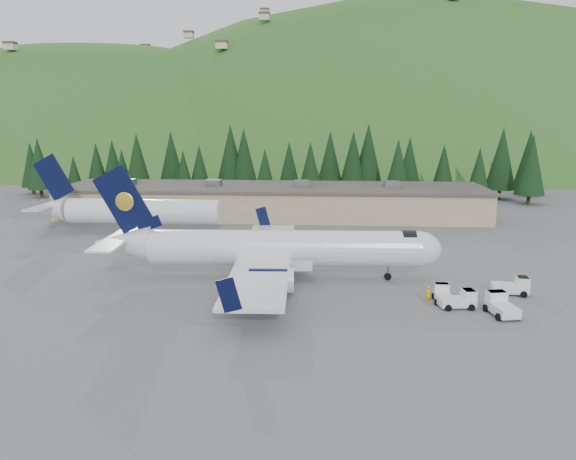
{
  "coord_description": "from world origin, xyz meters",
  "views": [
    {
      "loc": [
        4.49,
        -55.94,
        16.47
      ],
      "look_at": [
        0.0,
        6.0,
        4.0
      ],
      "focal_mm": 35.0,
      "sensor_mm": 36.0,
      "label": 1
    }
  ],
  "objects_px": {
    "baggage_tug_b": "(514,286)",
    "baggage_tug_c": "(500,305)",
    "baggage_tug_d": "(442,294)",
    "terminal_building": "(272,201)",
    "ramp_worker": "(428,295)",
    "second_airliner": "(124,210)",
    "baggage_tug_a": "(460,300)",
    "airliner": "(274,249)"
  },
  "relations": [
    {
      "from": "airliner",
      "to": "terminal_building",
      "type": "distance_m",
      "value": 38.25
    },
    {
      "from": "airliner",
      "to": "baggage_tug_d",
      "type": "bearing_deg",
      "value": -22.72
    },
    {
      "from": "terminal_building",
      "to": "baggage_tug_c",
      "type": "bearing_deg",
      "value": -62.84
    },
    {
      "from": "terminal_building",
      "to": "baggage_tug_a",
      "type": "bearing_deg",
      "value": -65.15
    },
    {
      "from": "terminal_building",
      "to": "ramp_worker",
      "type": "xyz_separation_m",
      "value": [
        18.6,
        -44.75,
        -1.82
      ]
    },
    {
      "from": "baggage_tug_d",
      "to": "second_airliner",
      "type": "bearing_deg",
      "value": 57.46
    },
    {
      "from": "second_airliner",
      "to": "baggage_tug_a",
      "type": "height_order",
      "value": "second_airliner"
    },
    {
      "from": "baggage_tug_b",
      "to": "ramp_worker",
      "type": "bearing_deg",
      "value": -152.57
    },
    {
      "from": "second_airliner",
      "to": "baggage_tug_c",
      "type": "xyz_separation_m",
      "value": [
        44.17,
        -31.27,
        -2.51
      ]
    },
    {
      "from": "second_airliner",
      "to": "baggage_tug_a",
      "type": "distance_m",
      "value": 50.87
    },
    {
      "from": "second_airliner",
      "to": "baggage_tug_a",
      "type": "bearing_deg",
      "value": -35.93
    },
    {
      "from": "baggage_tug_c",
      "to": "ramp_worker",
      "type": "relative_size",
      "value": 2.26
    },
    {
      "from": "ramp_worker",
      "to": "baggage_tug_d",
      "type": "bearing_deg",
      "value": -175.72
    },
    {
      "from": "terminal_building",
      "to": "baggage_tug_d",
      "type": "distance_m",
      "value": 48.41
    },
    {
      "from": "airliner",
      "to": "second_airliner",
      "type": "relative_size",
      "value": 1.3
    },
    {
      "from": "airliner",
      "to": "baggage_tug_a",
      "type": "bearing_deg",
      "value": -26.54
    },
    {
      "from": "airliner",
      "to": "second_airliner",
      "type": "xyz_separation_m",
      "value": [
        -23.88,
        22.04,
        0.16
      ]
    },
    {
      "from": "second_airliner",
      "to": "baggage_tug_d",
      "type": "distance_m",
      "value": 48.87
    },
    {
      "from": "second_airliner",
      "to": "baggage_tug_b",
      "type": "height_order",
      "value": "second_airliner"
    },
    {
      "from": "airliner",
      "to": "ramp_worker",
      "type": "height_order",
      "value": "airliner"
    },
    {
      "from": "terminal_building",
      "to": "ramp_worker",
      "type": "bearing_deg",
      "value": -67.43
    },
    {
      "from": "baggage_tug_c",
      "to": "second_airliner",
      "type": "bearing_deg",
      "value": 43.8
    },
    {
      "from": "baggage_tug_b",
      "to": "second_airliner",
      "type": "bearing_deg",
      "value": 158.3
    },
    {
      "from": "ramp_worker",
      "to": "second_airliner",
      "type": "bearing_deg",
      "value": -59.36
    },
    {
      "from": "second_airliner",
      "to": "terminal_building",
      "type": "relative_size",
      "value": 0.39
    },
    {
      "from": "baggage_tug_a",
      "to": "terminal_building",
      "type": "xyz_separation_m",
      "value": [
        -21.22,
        45.81,
        1.88
      ]
    },
    {
      "from": "baggage_tug_c",
      "to": "terminal_building",
      "type": "distance_m",
      "value": 53.16
    },
    {
      "from": "airliner",
      "to": "ramp_worker",
      "type": "relative_size",
      "value": 22.13
    },
    {
      "from": "baggage_tug_c",
      "to": "baggage_tug_a",
      "type": "bearing_deg",
      "value": 53.42
    },
    {
      "from": "baggage_tug_a",
      "to": "ramp_worker",
      "type": "xyz_separation_m",
      "value": [
        -2.62,
        1.06,
        0.07
      ]
    },
    {
      "from": "ramp_worker",
      "to": "baggage_tug_c",
      "type": "bearing_deg",
      "value": 133.33
    },
    {
      "from": "baggage_tug_b",
      "to": "baggage_tug_d",
      "type": "relative_size",
      "value": 1.22
    },
    {
      "from": "baggage_tug_a",
      "to": "terminal_building",
      "type": "height_order",
      "value": "terminal_building"
    },
    {
      "from": "second_airliner",
      "to": "baggage_tug_d",
      "type": "relative_size",
      "value": 9.73
    },
    {
      "from": "second_airliner",
      "to": "baggage_tug_b",
      "type": "distance_m",
      "value": 53.59
    },
    {
      "from": "baggage_tug_a",
      "to": "baggage_tug_b",
      "type": "height_order",
      "value": "baggage_tug_b"
    },
    {
      "from": "airliner",
      "to": "second_airliner",
      "type": "bearing_deg",
      "value": 135.0
    },
    {
      "from": "airliner",
      "to": "baggage_tug_d",
      "type": "xyz_separation_m",
      "value": [
        16.07,
        -5.98,
        -2.5
      ]
    },
    {
      "from": "baggage_tug_b",
      "to": "baggage_tug_d",
      "type": "xyz_separation_m",
      "value": [
        -7.1,
        -2.49,
        -0.12
      ]
    },
    {
      "from": "baggage_tug_a",
      "to": "second_airliner",
      "type": "bearing_deg",
      "value": 136.33
    },
    {
      "from": "baggage_tug_b",
      "to": "baggage_tug_c",
      "type": "xyz_separation_m",
      "value": [
        -2.88,
        -5.74,
        0.03
      ]
    },
    {
      "from": "airliner",
      "to": "baggage_tug_b",
      "type": "height_order",
      "value": "airliner"
    }
  ]
}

